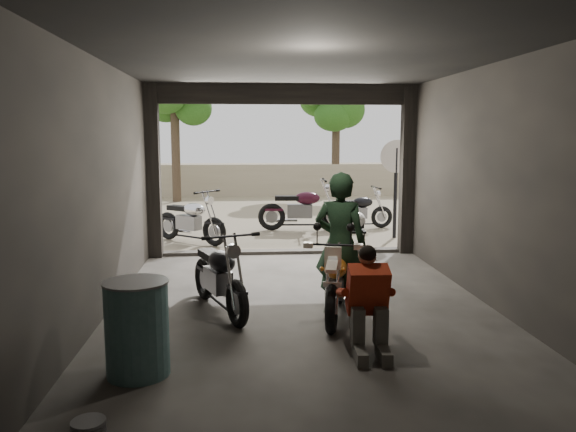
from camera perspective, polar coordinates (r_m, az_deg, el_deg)
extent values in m
plane|color=#7A6D56|center=(7.47, 1.42, -9.50)|extent=(80.00, 80.00, 0.00)
cube|color=#2D2B28|center=(7.47, 1.42, -9.42)|extent=(5.00, 7.00, 0.02)
plane|color=black|center=(7.18, 1.52, 15.62)|extent=(7.00, 7.00, 0.00)
cube|color=black|center=(3.72, 7.34, -2.24)|extent=(5.00, 0.02, 3.20)
cube|color=black|center=(7.32, -18.41, 2.51)|extent=(0.02, 7.00, 3.20)
cube|color=black|center=(7.83, 20.00, 2.78)|extent=(0.02, 7.00, 3.20)
cube|color=black|center=(10.60, -13.52, 4.34)|extent=(0.24, 0.24, 3.20)
cube|color=black|center=(10.95, 12.02, 4.50)|extent=(0.24, 0.24, 3.20)
cube|color=black|center=(10.56, -0.57, 12.26)|extent=(5.00, 0.16, 0.36)
cube|color=#2D2B28|center=(10.84, -0.58, -3.69)|extent=(5.00, 0.25, 0.08)
cube|color=gray|center=(21.16, -2.68, 3.64)|extent=(18.00, 0.30, 1.20)
cylinder|color=#382B1E|center=(19.71, -11.34, 6.63)|extent=(0.30, 0.30, 3.58)
ellipsoid|color=#1E4C14|center=(19.78, -11.53, 13.13)|extent=(2.20, 2.20, 3.14)
cylinder|color=#382B1E|center=(21.39, 4.87, 6.36)|extent=(0.30, 0.30, 3.20)
ellipsoid|color=#1E4C14|center=(21.42, 4.93, 11.71)|extent=(2.20, 2.20, 2.80)
imported|color=black|center=(7.09, 5.31, -2.88)|extent=(0.79, 0.68, 1.83)
cube|color=black|center=(10.32, 6.63, -1.51)|extent=(0.41, 0.41, 0.04)
cylinder|color=black|center=(10.17, 5.86, -3.19)|extent=(0.03, 0.03, 0.54)
cylinder|color=black|center=(10.24, 7.72, -3.15)|extent=(0.03, 0.03, 0.54)
cylinder|color=black|center=(10.50, 5.52, -2.83)|extent=(0.03, 0.03, 0.54)
cylinder|color=black|center=(10.56, 7.33, -2.79)|extent=(0.03, 0.03, 0.54)
ellipsoid|color=white|center=(10.33, 6.93, -0.46)|extent=(0.37, 0.39, 0.33)
cylinder|color=#395E60|center=(5.56, -15.07, -11.09)|extent=(0.68, 0.68, 0.92)
cylinder|color=black|center=(12.67, 10.85, 2.28)|extent=(0.08, 0.08, 2.00)
cylinder|color=beige|center=(12.59, 10.97, 5.97)|extent=(0.73, 0.03, 0.73)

